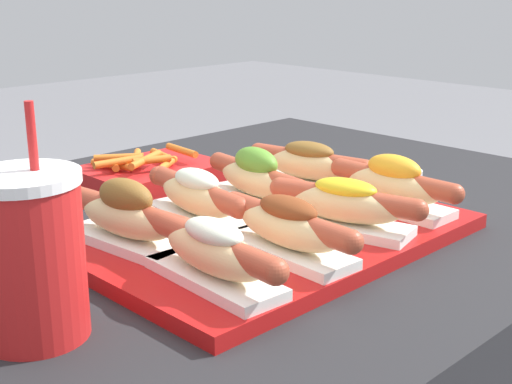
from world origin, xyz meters
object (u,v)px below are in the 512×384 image
Objects in this scene: serving_tray at (267,233)px; hot_dog_3 at (393,185)px; hot_dog_0 at (214,252)px; hot_dog_2 at (345,205)px; hot_dog_1 at (288,227)px; hot_dog_6 at (256,178)px; hot_dog_7 at (309,165)px; hot_dog_5 at (197,196)px; hot_dog_4 at (127,216)px; drink_cup at (30,256)px; sauce_bowl at (401,176)px; fries_basket at (150,175)px.

serving_tray is 2.30× the size of hot_dog_3.
hot_dog_0 is (-0.16, -0.08, 0.04)m from serving_tray.
hot_dog_0 reaches higher than hot_dog_2.
hot_dog_1 reaches higher than hot_dog_2.
hot_dog_3 is at bearing -53.47° from hot_dog_6.
hot_dog_7 is (0.11, 0.00, -0.00)m from hot_dog_6.
hot_dog_5 is 0.11m from hot_dog_6.
hot_dog_2 is at bearing -54.86° from hot_dog_5.
hot_dog_0 is 1.00× the size of hot_dog_4.
hot_dog_6 is 0.96× the size of drink_cup.
serving_tray is 0.33m from sauce_bowl.
fries_basket is (-0.13, 0.36, -0.03)m from hot_dog_3.
sauce_bowl is (0.16, -0.05, -0.04)m from hot_dog_7.
hot_dog_1 is at bearing -12.06° from drink_cup.
hot_dog_2 is 0.97× the size of hot_dog_3.
fries_basket is (-0.02, 0.37, -0.03)m from hot_dog_2.
hot_dog_4 is (-0.22, 0.14, 0.00)m from hot_dog_2.
hot_dog_4 is 0.11m from hot_dog_5.
drink_cup reaches higher than fries_basket.
hot_dog_2 is at bearing -7.50° from drink_cup.
hot_dog_5 is (0.11, 0.01, -0.00)m from hot_dog_4.
sauce_bowl is at bearing -6.93° from hot_dog_5.
hot_dog_6 is at bearing 55.60° from hot_dog_1.
serving_tray is 0.18m from hot_dog_4.
hot_dog_6 is (0.11, 0.16, 0.00)m from hot_dog_1.
sauce_bowl is (0.38, -0.05, -0.04)m from hot_dog_5.
hot_dog_1 reaches higher than fries_basket.
fries_basket is (0.04, 0.29, 0.01)m from serving_tray.
fries_basket is (-0.29, 0.27, 0.01)m from sauce_bowl.
hot_dog_2 is 0.18m from hot_dog_5.
hot_dog_6 is at bearing 15.13° from drink_cup.
hot_dog_3 is (0.17, -0.07, 0.04)m from serving_tray.
hot_dog_4 is at bearing -131.18° from fries_basket.
hot_dog_3 is at bearing -5.04° from drink_cup.
drink_cup reaches higher than hot_dog_0.
hot_dog_7 is (0.33, 0.16, 0.00)m from hot_dog_0.
hot_dog_3 reaches higher than fries_basket.
hot_dog_2 is (0.11, 0.01, -0.00)m from hot_dog_1.
sauce_bowl is (0.17, 0.10, -0.04)m from hot_dog_3.
hot_dog_0 is 0.96× the size of drink_cup.
hot_dog_4 is 1.01× the size of hot_dog_7.
hot_dog_6 reaches higher than hot_dog_7.
sauce_bowl is at bearing 4.73° from serving_tray.
hot_dog_2 is 0.39m from drink_cup.
hot_dog_4 reaches higher than hot_dog_5.
serving_tray is 7.28× the size of sauce_bowl.
hot_dog_4 reaches higher than hot_dog_1.
drink_cup is at bearing 160.93° from hot_dog_0.
drink_cup reaches higher than hot_dog_5.
hot_dog_4 reaches higher than serving_tray.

